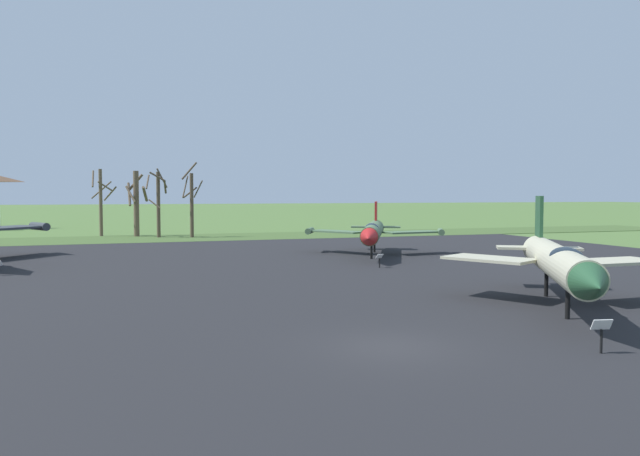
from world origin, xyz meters
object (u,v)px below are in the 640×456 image
info_placard_front_left (601,332)px  info_placard_rear_center (380,260)px  jet_fighter_rear_center (373,232)px  jet_fighter_front_left (558,261)px

info_placard_front_left → info_placard_rear_center: bearing=83.2°
jet_fighter_rear_center → info_placard_front_left: bearing=-100.5°
jet_fighter_front_left → jet_fighter_rear_center: bearing=86.2°
info_placard_rear_center → jet_fighter_front_left: bearing=-85.2°
info_placard_front_left → jet_fighter_rear_center: (5.45, 29.51, 1.25)m
jet_fighter_front_left → info_placard_rear_center: (-1.30, 15.42, -1.46)m
info_placard_front_left → jet_fighter_rear_center: bearing=79.5°
jet_fighter_front_left → jet_fighter_rear_center: 22.94m
info_placard_rear_center → info_placard_front_left: bearing=-96.8°
jet_fighter_front_left → info_placard_front_left: bearing=-120.7°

